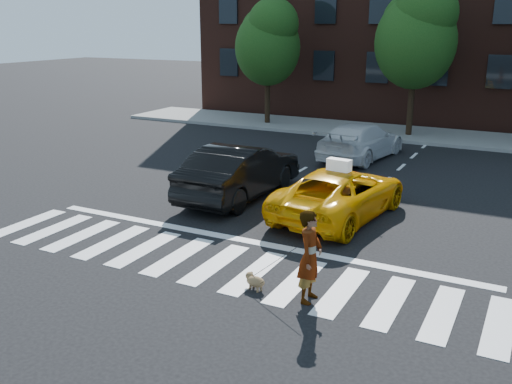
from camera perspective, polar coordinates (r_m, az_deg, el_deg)
ground at (r=13.07m, az=-4.10°, el=-7.23°), size 120.00×120.00×0.00m
crosswalk at (r=13.07m, az=-4.10°, el=-7.20°), size 13.00×2.40×0.01m
stop_line at (r=14.35m, az=-0.79°, el=-4.93°), size 12.00×0.30×0.01m
sidewalk_far at (r=28.86m, az=14.23°, el=5.71°), size 30.00×4.00×0.15m
building at (r=35.75m, az=17.86°, el=17.01°), size 26.00×10.00×12.00m
tree_left at (r=30.24m, az=1.24°, el=15.02°), size 3.39×3.38×6.50m
tree_mid at (r=27.78m, az=15.80°, el=15.13°), size 3.69×3.69×7.10m
taxi at (r=16.10m, az=8.41°, el=-0.10°), size 2.90×5.24×1.39m
black_sedan at (r=17.72m, az=-1.60°, el=2.12°), size 1.86×5.14×1.69m
white_suv at (r=23.27m, az=10.44°, el=5.05°), size 2.66×5.21×1.45m
woman at (r=11.12m, az=5.42°, el=-6.44°), size 0.47×0.70×1.86m
dog at (r=11.83m, az=-0.17°, el=-8.84°), size 0.54×0.37×0.32m
taxi_sign at (r=15.70m, az=8.31°, el=2.70°), size 0.68×0.36×0.32m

